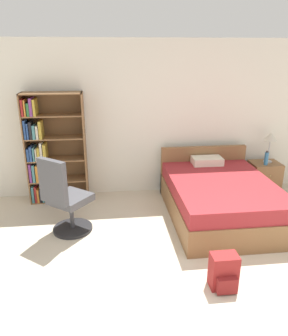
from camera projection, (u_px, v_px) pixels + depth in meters
ground_plane at (220, 327)px, 3.03m from camera, size 14.00×14.00×0.00m
wall_back at (163, 119)px, 5.60m from camera, size 9.00×0.06×2.60m
bookshelf at (48, 150)px, 5.31m from camera, size 0.95×0.34×1.80m
bed at (219, 197)px, 4.98m from camera, size 1.49×2.02×0.84m
office_chair at (65, 200)px, 4.41m from camera, size 0.71×0.72×1.13m
nightstand at (264, 177)px, 5.86m from camera, size 0.51×0.44×0.54m
table_lamp at (270, 138)px, 5.66m from camera, size 0.22×0.22×0.54m
water_bottle at (266, 158)px, 5.63m from camera, size 0.07×0.07×0.25m
backpack_red at (224, 272)px, 3.47m from camera, size 0.29×0.26×0.39m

